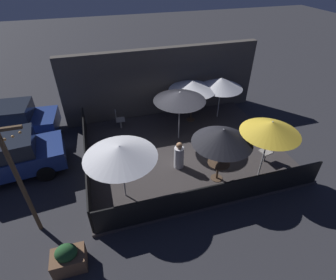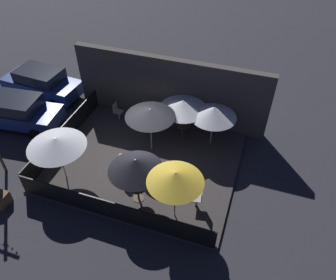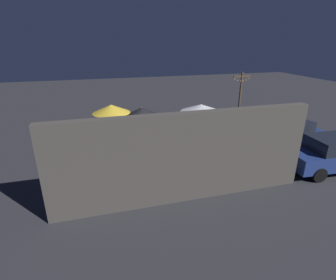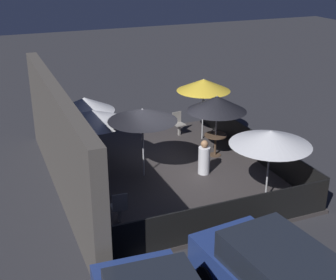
{
  "view_description": "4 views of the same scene",
  "coord_description": "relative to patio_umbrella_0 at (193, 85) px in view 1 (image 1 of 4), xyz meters",
  "views": [
    {
      "loc": [
        -3.11,
        -8.19,
        6.89
      ],
      "look_at": [
        -0.88,
        -0.56,
        1.15
      ],
      "focal_mm": 28.0,
      "sensor_mm": 36.0,
      "label": 1
    },
    {
      "loc": [
        4.24,
        -9.22,
        10.4
      ],
      "look_at": [
        0.94,
        0.44,
        1.24
      ],
      "focal_mm": 35.0,
      "sensor_mm": 36.0,
      "label": 2
    },
    {
      "loc": [
        2.92,
        11.36,
        5.65
      ],
      "look_at": [
        -0.14,
        0.61,
        1.32
      ],
      "focal_mm": 28.0,
      "sensor_mm": 36.0,
      "label": 3
    },
    {
      "loc": [
        -12.68,
        5.24,
        6.82
      ],
      "look_at": [
        -0.04,
        0.03,
        1.23
      ],
      "focal_mm": 50.0,
      "sensor_mm": 36.0,
      "label": 4
    }
  ],
  "objects": [
    {
      "name": "ground_plane",
      "position": [
        -1.07,
        -2.13,
        -1.94
      ],
      "size": [
        60.0,
        60.0,
        0.0
      ],
      "primitive_type": "plane",
      "color": "#2D2D33"
    },
    {
      "name": "patio_deck",
      "position": [
        -1.07,
        -2.13,
        -1.88
      ],
      "size": [
        7.93,
        6.35,
        0.12
      ],
      "color": "#383333",
      "rests_on": "ground_plane"
    },
    {
      "name": "building_wall",
      "position": [
        -1.07,
        1.27,
        -0.26
      ],
      "size": [
        9.53,
        0.36,
        3.36
      ],
      "color": "#4C4742",
      "rests_on": "ground_plane"
    },
    {
      "name": "fence_front",
      "position": [
        -1.07,
        -5.27,
        -1.35
      ],
      "size": [
        7.73,
        0.05,
        0.95
      ],
      "color": "black",
      "rests_on": "patio_deck"
    },
    {
      "name": "fence_side_left",
      "position": [
        -4.99,
        -2.13,
        -1.35
      ],
      "size": [
        0.05,
        6.15,
        0.95
      ],
      "color": "black",
      "rests_on": "patio_deck"
    },
    {
      "name": "patio_umbrella_0",
      "position": [
        0.0,
        0.0,
        0.0
      ],
      "size": [
        2.19,
        2.19,
        2.03
      ],
      "color": "#B2B2B7",
      "rests_on": "patio_deck"
    },
    {
      "name": "patio_umbrella_1",
      "position": [
        -0.51,
        -4.13,
        0.07
      ],
      "size": [
        2.04,
        2.04,
        2.16
      ],
      "color": "#B2B2B7",
      "rests_on": "patio_deck"
    },
    {
      "name": "patio_umbrella_2",
      "position": [
        -1.05,
        -1.29,
        0.22
      ],
      "size": [
        2.14,
        2.14,
        2.23
      ],
      "color": "#B2B2B7",
      "rests_on": "patio_deck"
    },
    {
      "name": "patio_umbrella_3",
      "position": [
        1.4,
        -0.07,
        -0.02
      ],
      "size": [
        2.02,
        2.02,
        2.04
      ],
      "color": "#B2B2B7",
      "rests_on": "patio_deck"
    },
    {
      "name": "patio_umbrella_4",
      "position": [
        1.06,
        -4.41,
        0.29
      ],
      "size": [
        1.98,
        1.98,
        2.33
      ],
      "color": "#B2B2B7",
      "rests_on": "patio_deck"
    },
    {
      "name": "patio_umbrella_5",
      "position": [
        -3.84,
        -4.03,
        0.09
      ],
      "size": [
        2.28,
        2.28,
        2.12
      ],
      "color": "#B2B2B7",
      "rests_on": "patio_deck"
    },
    {
      "name": "dining_table_0",
      "position": [
        -0.0,
        -0.0,
        -1.23
      ],
      "size": [
        0.75,
        0.75,
        0.75
      ],
      "color": "#4C3828",
      "rests_on": "patio_deck"
    },
    {
      "name": "dining_table_1",
      "position": [
        -0.51,
        -4.13,
        -1.22
      ],
      "size": [
        0.78,
        0.78,
        0.77
      ],
      "color": "#4C3828",
      "rests_on": "patio_deck"
    },
    {
      "name": "patio_chair_0",
      "position": [
        1.77,
        -3.72,
        -1.33
      ],
      "size": [
        0.46,
        0.46,
        0.91
      ],
      "rotation": [
        0.0,
        0.0,
        -2.96
      ],
      "color": "gray",
      "rests_on": "patio_deck"
    },
    {
      "name": "patio_chair_1",
      "position": [
        -3.46,
        0.24,
        -1.33
      ],
      "size": [
        0.43,
        0.43,
        0.91
      ],
      "rotation": [
        0.0,
        0.0,
        -0.07
      ],
      "color": "gray",
      "rests_on": "patio_deck"
    },
    {
      "name": "patron_0",
      "position": [
        -1.65,
        -3.13,
        -1.31
      ],
      "size": [
        0.49,
        0.49,
        1.14
      ],
      "rotation": [
        0.0,
        0.0,
        5.87
      ],
      "color": "silver",
      "rests_on": "patio_deck"
    },
    {
      "name": "planter_box",
      "position": [
        -5.64,
        -6.02,
        -1.56
      ],
      "size": [
        0.87,
        0.61,
        0.89
      ],
      "color": "brown",
      "rests_on": "ground_plane"
    },
    {
      "name": "light_post",
      "position": [
        -6.54,
        -4.51,
        0.22
      ],
      "size": [
        1.1,
        0.12,
        3.86
      ],
      "color": "brown",
      "rests_on": "ground_plane"
    },
    {
      "name": "parked_car_0",
      "position": [
        -7.83,
        -1.67,
        -1.1
      ],
      "size": [
        4.24,
        2.11,
        1.62
      ],
      "rotation": [
        0.0,
        0.0,
        0.1
      ],
      "color": "navy",
      "rests_on": "ground_plane"
    },
    {
      "name": "parked_car_1",
      "position": [
        -8.29,
        0.93,
        -1.09
      ],
      "size": [
        4.4,
        2.01,
        1.62
      ],
      "rotation": [
        0.0,
        0.0,
        -0.07
      ],
      "color": "navy",
      "rests_on": "ground_plane"
    }
  ]
}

